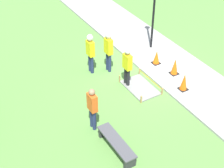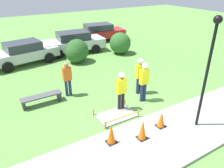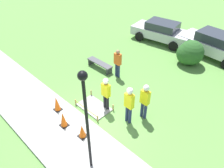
% 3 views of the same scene
% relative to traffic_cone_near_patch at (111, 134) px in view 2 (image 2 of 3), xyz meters
% --- Properties ---
extents(ground_plane, '(60.00, 60.00, 0.00)m').
position_rel_traffic_cone_near_patch_xyz_m(ground_plane, '(1.88, 0.63, -0.47)').
color(ground_plane, '#5B8E42').
extents(sidewalk, '(28.00, 2.66, 0.10)m').
position_rel_traffic_cone_near_patch_xyz_m(sidewalk, '(1.88, -0.70, -0.42)').
color(sidewalk, '#9E9E99').
rests_on(sidewalk, ground_plane).
extents(wet_concrete_patch, '(1.62, 1.05, 0.34)m').
position_rel_traffic_cone_near_patch_xyz_m(wet_concrete_patch, '(1.04, 1.36, -0.43)').
color(wet_concrete_patch, gray).
rests_on(wet_concrete_patch, ground_plane).
extents(traffic_cone_near_patch, '(0.34, 0.34, 0.74)m').
position_rel_traffic_cone_near_patch_xyz_m(traffic_cone_near_patch, '(0.00, 0.00, 0.00)').
color(traffic_cone_near_patch, black).
rests_on(traffic_cone_near_patch, sidewalk).
extents(traffic_cone_far_patch, '(0.34, 0.34, 0.74)m').
position_rel_traffic_cone_near_patch_xyz_m(traffic_cone_far_patch, '(1.04, -0.38, -0.00)').
color(traffic_cone_far_patch, black).
rests_on(traffic_cone_far_patch, sidewalk).
extents(traffic_cone_sidewalk_edge, '(0.34, 0.34, 0.64)m').
position_rel_traffic_cone_near_patch_xyz_m(traffic_cone_sidewalk_edge, '(2.07, -0.20, -0.05)').
color(traffic_cone_sidewalk_edge, black).
rests_on(traffic_cone_sidewalk_edge, sidewalk).
extents(park_bench, '(1.80, 0.44, 0.44)m').
position_rel_traffic_cone_near_patch_xyz_m(park_bench, '(-1.31, 3.93, -0.15)').
color(park_bench, '#2D2D33').
rests_on(park_bench, ground_plane).
extents(worker_supervisor, '(0.40, 0.27, 1.89)m').
position_rel_traffic_cone_near_patch_xyz_m(worker_supervisor, '(2.80, 1.81, 0.68)').
color(worker_supervisor, navy).
rests_on(worker_supervisor, ground_plane).
extents(worker_assistant, '(0.40, 0.25, 1.76)m').
position_rel_traffic_cone_near_patch_xyz_m(worker_assistant, '(1.51, 1.71, 0.58)').
color(worker_assistant, black).
rests_on(worker_assistant, ground_plane).
extents(worker_trainee, '(0.40, 0.26, 1.81)m').
position_rel_traffic_cone_near_patch_xyz_m(worker_trainee, '(3.10, 2.51, 0.62)').
color(worker_trainee, navy).
rests_on(worker_trainee, ground_plane).
extents(bystander_in_orange_shirt, '(0.40, 0.22, 1.71)m').
position_rel_traffic_cone_near_patch_xyz_m(bystander_in_orange_shirt, '(0.02, 4.07, 0.50)').
color(bystander_in_orange_shirt, navy).
rests_on(bystander_in_orange_shirt, ground_plane).
extents(lamppost_near, '(0.28, 0.28, 4.08)m').
position_rel_traffic_cone_near_patch_xyz_m(lamppost_near, '(3.32, -0.83, 2.29)').
color(lamppost_near, black).
rests_on(lamppost_near, sidewalk).
extents(parked_car_silver, '(4.53, 2.43, 1.47)m').
position_rel_traffic_cone_near_patch_xyz_m(parked_car_silver, '(-0.87, 9.75, 0.30)').
color(parked_car_silver, '#BCBCC1').
rests_on(parked_car_silver, ground_plane).
extents(parked_car_red, '(4.82, 2.50, 1.51)m').
position_rel_traffic_cone_near_patch_xyz_m(parked_car_red, '(6.01, 12.27, 0.33)').
color(parked_car_red, red).
rests_on(parked_car_red, ground_plane).
extents(parked_car_white, '(4.67, 2.27, 1.58)m').
position_rel_traffic_cone_near_patch_xyz_m(parked_car_white, '(2.85, 10.27, 0.34)').
color(parked_car_white, white).
rests_on(parked_car_white, ground_plane).
extents(shrub_rounded_near, '(1.57, 1.57, 1.57)m').
position_rel_traffic_cone_near_patch_xyz_m(shrub_rounded_near, '(5.73, 8.27, 0.32)').
color(shrub_rounded_near, '#2D6028').
rests_on(shrub_rounded_near, ground_plane).
extents(shrub_rounded_mid, '(1.39, 1.39, 1.39)m').
position_rel_traffic_cone_near_patch_xyz_m(shrub_rounded_mid, '(2.14, 8.14, 0.23)').
color(shrub_rounded_mid, '#285623').
rests_on(shrub_rounded_mid, ground_plane).
extents(shrub_rounded_far, '(1.55, 1.55, 1.55)m').
position_rel_traffic_cone_near_patch_xyz_m(shrub_rounded_far, '(2.27, 8.24, 0.31)').
color(shrub_rounded_far, '#285623').
rests_on(shrub_rounded_far, ground_plane).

